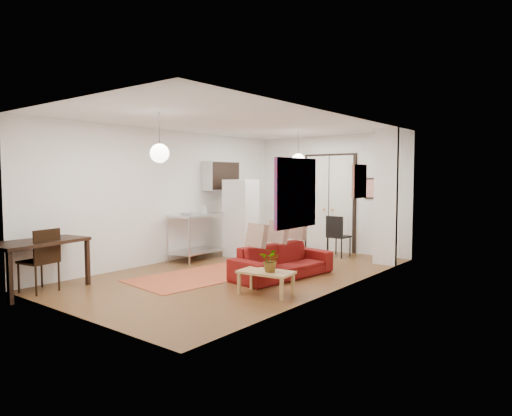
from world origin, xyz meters
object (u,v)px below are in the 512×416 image
Objects in this scene: kitchen_counter at (196,229)px; black_side_chair at (341,232)px; fridge at (241,218)px; sofa at (282,261)px; coffee_table at (266,274)px; dining_table at (36,246)px; dining_chair_far at (45,254)px; dining_chair_near at (45,254)px.

kitchen_counter is 3.38m from black_side_chair.
sofa is at bearing -39.45° from fridge.
black_side_chair is at bearing 100.71° from coffee_table.
dining_table is 1.58× the size of dining_chair_far.
kitchen_counter is (-3.10, 1.49, 0.36)m from coffee_table.
coffee_table is 0.51× the size of fridge.
sofa is 1.44× the size of kitchen_counter.
sofa is 4.25m from dining_table.
dining_table is at bearing -98.15° from kitchen_counter.
dining_table is at bearing -40.30° from dining_chair_near.
sofa is at bearing 133.10° from dining_chair_near.
kitchen_counter is 3.53m from dining_chair_near.
fridge is (-2.09, 1.28, 0.60)m from sofa.
black_side_chair is at bearing 37.92° from kitchen_counter.
coffee_table is 3.67m from dining_chair_far.
sofa is at bearing 52.49° from dining_table.
black_side_chair is at bearing 29.28° from fridge.
kitchen_counter is 1.13m from fridge.
coffee_table is at bearing -33.76° from kitchen_counter.
sofa is 1.99× the size of dining_chair_far.
fridge is 4.56m from dining_chair_far.
fridge reaches higher than kitchen_counter.
black_side_chair is (-0.74, 3.92, 0.23)m from coffee_table.
dining_table is 1.58× the size of dining_chair_near.
fridge is at bearing 40.71° from black_side_chair.
dining_chair_near and dining_chair_far have the same top height.
coffee_table is at bearing -51.57° from fridge.
dining_table is at bearing -145.41° from coffee_table.
dining_chair_far is at bearing 72.34° from black_side_chair.
kitchen_counter is at bearing 91.78° from sofa.
sofa is 1.32m from coffee_table.
dining_table is (-0.01, -3.63, 0.05)m from kitchen_counter.
dining_chair_near is 1.00× the size of dining_chair_far.
dining_table is at bearing -103.96° from fridge.
sofa is 2.26× the size of coffee_table.
dining_chair_far is 6.39m from black_side_chair.
black_side_chair is (2.30, 5.96, -0.04)m from dining_chair_far.
dining_chair_near is at bearing -146.21° from coffee_table.
coffee_table is 0.88× the size of dining_chair_far.
sofa is 1.99× the size of dining_chair_near.
coffee_table is 3.46m from kitchen_counter.
coffee_table is (0.53, -1.21, 0.03)m from sofa.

